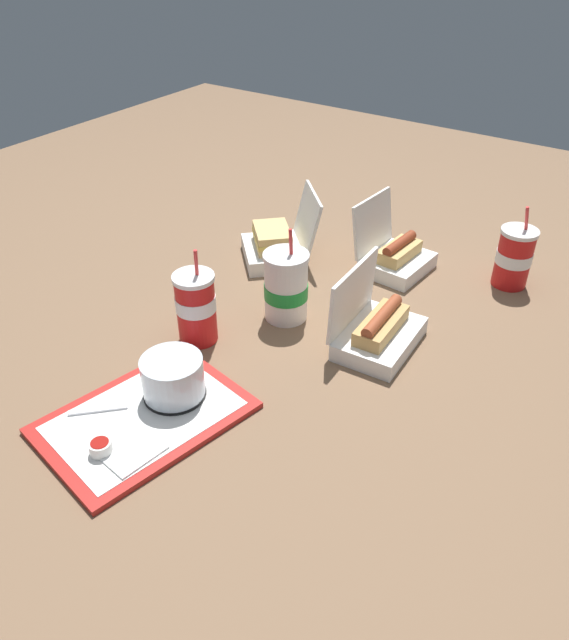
{
  "coord_description": "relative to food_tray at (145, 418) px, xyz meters",
  "views": [
    {
      "loc": [
        -0.96,
        -0.64,
        0.83
      ],
      "look_at": [
        -0.03,
        -0.01,
        0.05
      ],
      "focal_mm": 35.0,
      "sensor_mm": 36.0,
      "label": 1
    }
  ],
  "objects": [
    {
      "name": "food_tray",
      "position": [
        0.0,
        0.0,
        0.0
      ],
      "size": [
        0.41,
        0.33,
        0.01
      ],
      "color": "red",
      "rests_on": "ground_plane"
    },
    {
      "name": "ketchup_cup",
      "position": [
        -0.11,
        -0.01,
        0.02
      ],
      "size": [
        0.04,
        0.04,
        0.02
      ],
      "color": "white",
      "rests_on": "food_tray"
    },
    {
      "name": "soda_cup_right",
      "position": [
        0.26,
        0.09,
        0.08
      ],
      "size": [
        0.09,
        0.09,
        0.22
      ],
      "color": "red",
      "rests_on": "ground_plane"
    },
    {
      "name": "napkin_stack",
      "position": [
        -0.08,
        -0.04,
        0.01
      ],
      "size": [
        0.11,
        0.11,
        0.0
      ],
      "primitive_type": "cube",
      "rotation": [
        0.0,
        0.0,
        -0.14
      ],
      "color": "white",
      "rests_on": "food_tray"
    },
    {
      "name": "plastic_fork",
      "position": [
        -0.04,
        0.08,
        0.01
      ],
      "size": [
        0.09,
        0.09,
        0.0
      ],
      "primitive_type": "cube",
      "rotation": [
        0.0,
        0.0,
        -0.79
      ],
      "color": "white",
      "rests_on": "food_tray"
    },
    {
      "name": "clamshell_sandwich_corner",
      "position": [
        0.66,
        0.15,
        0.04
      ],
      "size": [
        0.26,
        0.26,
        0.19
      ],
      "color": "white",
      "rests_on": "ground_plane"
    },
    {
      "name": "soda_cup_left",
      "position": [
        0.44,
        -0.02,
        0.07
      ],
      "size": [
        0.1,
        0.1,
        0.23
      ],
      "color": "white",
      "rests_on": "ground_plane"
    },
    {
      "name": "clamshell_hotdog_left",
      "position": [
        0.78,
        -0.13,
        0.04
      ],
      "size": [
        0.18,
        0.19,
        0.18
      ],
      "color": "white",
      "rests_on": "ground_plane"
    },
    {
      "name": "ground_plane",
      "position": [
        0.39,
        -0.06,
        -0.01
      ],
      "size": [
        3.2,
        3.2,
        0.0
      ],
      "primitive_type": "plane",
      "color": "brown"
    },
    {
      "name": "clamshell_hotdog_back",
      "position": [
        0.46,
        -0.25,
        0.04
      ],
      "size": [
        0.22,
        0.16,
        0.18
      ],
      "color": "white",
      "rests_on": "ground_plane"
    },
    {
      "name": "cake_container",
      "position": [
        0.08,
        -0.01,
        0.05
      ],
      "size": [
        0.12,
        0.12,
        0.09
      ],
      "color": "black",
      "rests_on": "food_tray"
    },
    {
      "name": "soda_cup_corner",
      "position": [
        0.88,
        -0.41,
        0.07
      ],
      "size": [
        0.09,
        0.09,
        0.21
      ],
      "color": "red",
      "rests_on": "ground_plane"
    }
  ]
}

